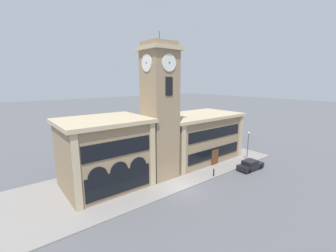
# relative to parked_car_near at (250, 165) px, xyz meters

# --- Properties ---
(ground_plane) EXTENTS (300.00, 300.00, 0.00)m
(ground_plane) POSITION_rel_parked_car_near_xyz_m (-11.73, 1.25, -0.75)
(ground_plane) COLOR #56565B
(sidewalk_kerb) EXTENTS (39.56, 12.80, 0.15)m
(sidewalk_kerb) POSITION_rel_parked_car_near_xyz_m (-11.73, 7.65, -0.67)
(sidewalk_kerb) COLOR gray
(sidewalk_kerb) RESTS_ON ground_plane
(clock_tower) EXTENTS (4.39, 4.39, 18.61)m
(clock_tower) POSITION_rel_parked_car_near_xyz_m (-11.74, 6.24, 8.03)
(clock_tower) COLOR #937A5B
(clock_tower) RESTS_ON ground_plane
(town_hall_left_wing) EXTENTS (10.19, 8.35, 8.44)m
(town_hall_left_wing) POSITION_rel_parked_car_near_xyz_m (-18.62, 8.19, 3.50)
(town_hall_left_wing) COLOR #937A5B
(town_hall_left_wing) RESTS_ON ground_plane
(town_hall_right_wing) EXTENTS (14.33, 8.35, 7.52)m
(town_hall_right_wing) POSITION_rel_parked_car_near_xyz_m (-2.77, 8.19, 3.04)
(town_hall_right_wing) COLOR #937A5B
(town_hall_right_wing) RESTS_ON ground_plane
(parked_car_near) EXTENTS (4.36, 1.96, 1.42)m
(parked_car_near) POSITION_rel_parked_car_near_xyz_m (0.00, 0.00, 0.00)
(parked_car_near) COLOR black
(parked_car_near) RESTS_ON ground_plane
(street_lamp) EXTENTS (0.36, 0.36, 4.86)m
(street_lamp) POSITION_rel_parked_car_near_xyz_m (2.28, 2.00, 2.67)
(street_lamp) COLOR #4C4C51
(street_lamp) RESTS_ON sidewalk_kerb
(bollard) EXTENTS (0.18, 0.18, 1.06)m
(bollard) POSITION_rel_parked_car_near_xyz_m (-6.25, 1.57, -0.08)
(bollard) COLOR black
(bollard) RESTS_ON sidewalk_kerb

